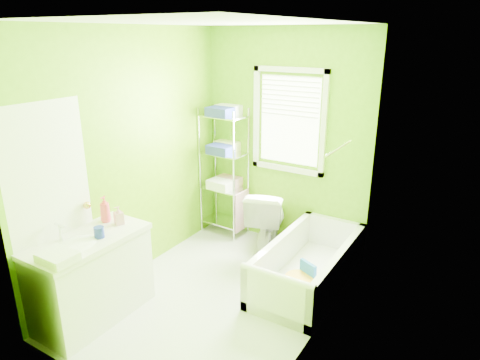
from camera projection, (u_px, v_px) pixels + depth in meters
The scene contains 9 objects.
ground at pixel (218, 295), 4.34m from camera, with size 2.90×2.90×0.00m, color silver.
room_envelope at pixel (216, 147), 3.84m from camera, with size 2.14×2.94×2.62m.
window at pixel (289, 115), 4.94m from camera, with size 0.92×0.05×1.22m.
door at pixel (54, 217), 3.73m from camera, with size 0.09×0.80×2.00m.
right_wall_decor at pixel (322, 193), 3.38m from camera, with size 0.04×1.48×1.17m.
bathtub at pixel (308, 271), 4.48m from camera, with size 0.72×1.55×0.50m.
toilet at pixel (267, 219), 5.17m from camera, with size 0.44×0.76×0.78m, color white.
vanity at pixel (91, 275), 3.88m from camera, with size 0.56×1.07×1.06m.
wire_shelf_unit at pixel (226, 158), 5.39m from camera, with size 0.58×0.46×1.68m.
Camera 1 is at (2.14, -3.06, 2.51)m, focal length 32.00 mm.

